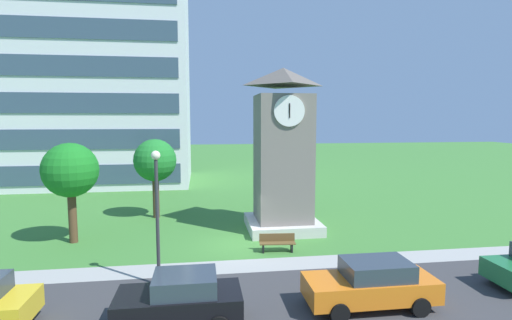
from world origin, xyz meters
TOP-DOWN VIEW (x-y plane):
  - ground_plane at (0.00, 0.00)m, footprint 160.00×160.00m
  - street_asphalt at (0.00, -7.57)m, footprint 120.00×7.20m
  - kerb_strip at (0.00, -3.17)m, footprint 120.00×1.60m
  - office_building at (-11.60, 22.11)m, footprint 17.06×11.55m
  - clock_tower at (2.93, 2.40)m, footprint 4.19×4.19m
  - park_bench at (1.85, -1.46)m, footprint 1.84×0.64m
  - street_lamp at (-3.64, -4.70)m, footprint 0.36×0.36m
  - tree_by_building at (-4.92, 6.37)m, footprint 2.82×2.82m
  - tree_near_tower at (-8.77, 1.53)m, footprint 2.90×2.90m
  - parked_car_black at (-2.62, -7.89)m, footprint 4.03×2.03m
  - parked_car_orange at (4.01, -7.65)m, footprint 4.60×2.00m

SIDE VIEW (x-z plane):
  - ground_plane at x=0.00m, z-range 0.00..0.00m
  - kerb_strip at x=0.00m, z-range 0.00..0.01m
  - street_asphalt at x=0.00m, z-range 0.00..0.01m
  - park_bench at x=1.85m, z-range 0.02..0.90m
  - parked_car_black at x=-2.62m, z-range 0.01..1.70m
  - parked_car_orange at x=4.01m, z-range 0.02..1.71m
  - street_lamp at x=-3.64m, z-range 0.69..6.12m
  - tree_by_building at x=-4.92m, z-range 1.18..6.49m
  - tree_near_tower at x=-8.77m, z-range 1.19..6.59m
  - clock_tower at x=2.93m, z-range -0.54..9.05m
  - office_building at x=-11.60m, z-range 0.00..22.40m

